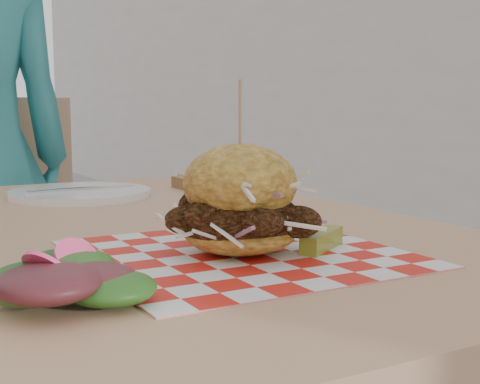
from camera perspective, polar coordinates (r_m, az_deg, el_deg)
The scene contains 8 objects.
patio_table at distance 1.03m, azimuth -8.11°, elevation -7.03°, with size 0.80×1.20×0.75m.
patio_chair at distance 2.01m, azimuth -19.43°, elevation -3.76°, with size 0.53×0.54×0.95m.
paper_liner at distance 0.80m, azimuth 0.00°, elevation -5.28°, with size 0.36×0.36×0.00m, color red.
sandwich at distance 0.79m, azimuth 0.00°, elevation -1.19°, with size 0.18×0.18×0.20m.
pickle_spear at distance 0.82m, azimuth 6.99°, elevation -4.10°, with size 0.10×0.02×0.02m, color olive.
side_salad at distance 0.63m, azimuth -14.51°, elevation -7.68°, with size 0.14×0.13×0.05m.
place_setting at distance 1.33m, azimuth -13.46°, elevation -0.11°, with size 0.27×0.27×0.02m.
kraft_tray at distance 1.43m, azimuth -2.19°, elevation 1.23°, with size 0.15×0.12×0.06m.
Camera 1 is at (-0.48, -1.12, 0.93)m, focal length 50.00 mm.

